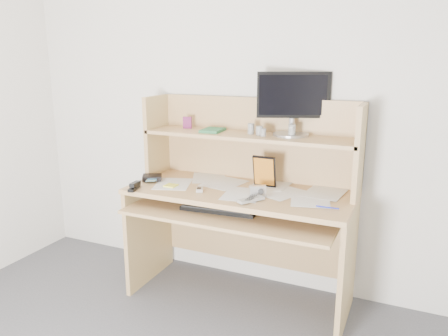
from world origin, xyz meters
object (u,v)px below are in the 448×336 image
at_px(tv_remote, 251,200).
at_px(monitor, 293,102).
at_px(keyboard, 220,208).
at_px(game_case, 264,171).
at_px(desk, 244,195).

bearing_deg(tv_remote, monitor, 106.53).
height_order(keyboard, game_case, game_case).
distance_m(desk, keyboard, 0.23).
relative_size(desk, game_case, 6.87).
xyz_separation_m(desk, tv_remote, (0.15, -0.27, 0.07)).
xyz_separation_m(desk, game_case, (0.12, 0.03, 0.16)).
bearing_deg(desk, game_case, 12.47).
bearing_deg(keyboard, desk, 66.34).
bearing_deg(keyboard, tv_remote, -18.12).
bearing_deg(game_case, desk, -166.98).
bearing_deg(game_case, monitor, 41.33).
distance_m(keyboard, game_case, 0.37).
bearing_deg(monitor, desk, -172.58).
relative_size(game_case, monitor, 0.47).
height_order(desk, tv_remote, desk).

